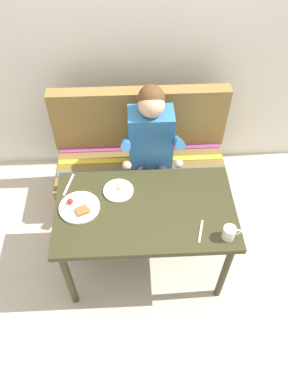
{
  "coord_description": "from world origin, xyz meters",
  "views": [
    {
      "loc": [
        -0.08,
        -1.46,
        2.65
      ],
      "look_at": [
        0.0,
        0.15,
        0.72
      ],
      "focal_mm": 34.15,
      "sensor_mm": 36.0,
      "label": 1
    }
  ],
  "objects_px": {
    "person": "(151,146)",
    "knife": "(69,185)",
    "couch": "(141,167)",
    "plate_eggs": "(118,190)",
    "coffee_mug": "(229,233)",
    "table": "(145,216)",
    "plate_breakfast": "(80,207)",
    "fork": "(201,231)"
  },
  "relations": [
    {
      "from": "table",
      "to": "plate_breakfast",
      "type": "height_order",
      "value": "plate_breakfast"
    },
    {
      "from": "plate_eggs",
      "to": "knife",
      "type": "distance_m",
      "value": 0.36
    },
    {
      "from": "person",
      "to": "plate_eggs",
      "type": "xyz_separation_m",
      "value": [
        -0.25,
        -0.43,
        -0.0
      ]
    },
    {
      "from": "table",
      "to": "couch",
      "type": "height_order",
      "value": "couch"
    },
    {
      "from": "fork",
      "to": "couch",
      "type": "bearing_deg",
      "value": 125.12
    },
    {
      "from": "couch",
      "to": "fork",
      "type": "distance_m",
      "value": 1.1
    },
    {
      "from": "couch",
      "to": "coffee_mug",
      "type": "bearing_deg",
      "value": -63.5
    },
    {
      "from": "plate_eggs",
      "to": "knife",
      "type": "relative_size",
      "value": 1.03
    },
    {
      "from": "couch",
      "to": "plate_breakfast",
      "type": "distance_m",
      "value": 0.95
    },
    {
      "from": "couch",
      "to": "fork",
      "type": "height_order",
      "value": "couch"
    },
    {
      "from": "plate_eggs",
      "to": "fork",
      "type": "xyz_separation_m",
      "value": [
        0.52,
        -0.36,
        -0.01
      ]
    },
    {
      "from": "person",
      "to": "fork",
      "type": "height_order",
      "value": "person"
    },
    {
      "from": "table",
      "to": "couch",
      "type": "relative_size",
      "value": 0.83
    },
    {
      "from": "person",
      "to": "knife",
      "type": "relative_size",
      "value": 6.06
    },
    {
      "from": "person",
      "to": "coffee_mug",
      "type": "bearing_deg",
      "value": -62.88
    },
    {
      "from": "fork",
      "to": "knife",
      "type": "distance_m",
      "value": 0.97
    },
    {
      "from": "fork",
      "to": "table",
      "type": "bearing_deg",
      "value": 165.24
    },
    {
      "from": "table",
      "to": "couch",
      "type": "xyz_separation_m",
      "value": [
        0.0,
        0.76,
        -0.32
      ]
    },
    {
      "from": "person",
      "to": "plate_breakfast",
      "type": "height_order",
      "value": "person"
    },
    {
      "from": "person",
      "to": "knife",
      "type": "xyz_separation_m",
      "value": [
        -0.6,
        -0.36,
        -0.01
      ]
    },
    {
      "from": "couch",
      "to": "plate_breakfast",
      "type": "bearing_deg",
      "value": -120.11
    },
    {
      "from": "knife",
      "to": "person",
      "type": "bearing_deg",
      "value": 45.95
    },
    {
      "from": "plate_eggs",
      "to": "coffee_mug",
      "type": "distance_m",
      "value": 0.79
    },
    {
      "from": "couch",
      "to": "fork",
      "type": "relative_size",
      "value": 8.47
    },
    {
      "from": "plate_breakfast",
      "to": "fork",
      "type": "xyz_separation_m",
      "value": [
        0.77,
        -0.22,
        -0.01
      ]
    },
    {
      "from": "couch",
      "to": "coffee_mug",
      "type": "relative_size",
      "value": 12.2
    },
    {
      "from": "plate_breakfast",
      "to": "person",
      "type": "bearing_deg",
      "value": 48.3
    },
    {
      "from": "plate_eggs",
      "to": "fork",
      "type": "distance_m",
      "value": 0.63
    },
    {
      "from": "couch",
      "to": "plate_breakfast",
      "type": "xyz_separation_m",
      "value": [
        -0.43,
        -0.74,
        0.41
      ]
    },
    {
      "from": "coffee_mug",
      "to": "person",
      "type": "bearing_deg",
      "value": 117.12
    },
    {
      "from": "person",
      "to": "coffee_mug",
      "type": "xyz_separation_m",
      "value": [
        0.43,
        -0.84,
        0.04
      ]
    },
    {
      "from": "table",
      "to": "coffee_mug",
      "type": "relative_size",
      "value": 10.17
    },
    {
      "from": "plate_eggs",
      "to": "coffee_mug",
      "type": "relative_size",
      "value": 1.75
    },
    {
      "from": "table",
      "to": "fork",
      "type": "xyz_separation_m",
      "value": [
        0.34,
        -0.2,
        0.08
      ]
    },
    {
      "from": "knife",
      "to": "table",
      "type": "bearing_deg",
      "value": -8.83
    },
    {
      "from": "table",
      "to": "plate_breakfast",
      "type": "xyz_separation_m",
      "value": [
        -0.43,
        0.02,
        0.09
      ]
    },
    {
      "from": "table",
      "to": "plate_breakfast",
      "type": "relative_size",
      "value": 4.45
    },
    {
      "from": "couch",
      "to": "plate_eggs",
      "type": "distance_m",
      "value": 0.75
    },
    {
      "from": "plate_breakfast",
      "to": "knife",
      "type": "relative_size",
      "value": 1.35
    },
    {
      "from": "person",
      "to": "couch",
      "type": "bearing_deg",
      "value": 113.44
    },
    {
      "from": "knife",
      "to": "coffee_mug",
      "type": "bearing_deg",
      "value": -9.93
    },
    {
      "from": "person",
      "to": "knife",
      "type": "distance_m",
      "value": 0.7
    }
  ]
}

